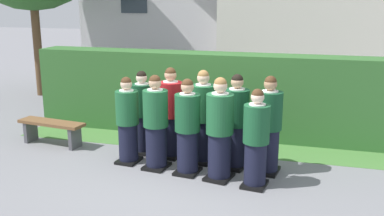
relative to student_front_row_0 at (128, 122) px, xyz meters
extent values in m
plane|color=slate|center=(1.15, -0.21, -0.73)|extent=(60.00, 60.00, 0.00)
cylinder|color=black|center=(0.00, 0.00, -0.38)|extent=(0.34, 0.34, 0.71)
cube|color=black|center=(0.00, 0.00, -0.71)|extent=(0.40, 0.48, 0.05)
cylinder|color=#1E5B33|center=(0.00, 0.00, 0.27)|extent=(0.40, 0.40, 0.59)
cylinder|color=white|center=(0.00, 0.00, 0.57)|extent=(0.25, 0.25, 0.03)
cube|color=#236038|center=(0.02, 0.19, 0.39)|extent=(0.04, 0.02, 0.26)
sphere|color=beige|center=(0.00, 0.00, 0.68)|extent=(0.20, 0.20, 0.20)
sphere|color=#472D19|center=(0.00, 0.00, 0.72)|extent=(0.18, 0.18, 0.18)
cube|color=white|center=(0.03, 0.26, 0.18)|extent=(0.15, 0.02, 0.20)
cylinder|color=black|center=(0.57, -0.13, -0.36)|extent=(0.36, 0.36, 0.75)
cube|color=black|center=(0.57, -0.13, -0.71)|extent=(0.43, 0.51, 0.05)
cylinder|color=#1E5B33|center=(0.57, -0.13, 0.32)|extent=(0.42, 0.42, 0.62)
cylinder|color=white|center=(0.57, -0.13, 0.64)|extent=(0.26, 0.26, 0.03)
cube|color=gold|center=(0.60, 0.07, 0.45)|extent=(0.04, 0.02, 0.27)
sphere|color=tan|center=(0.57, -0.13, 0.76)|extent=(0.21, 0.21, 0.21)
sphere|color=#472D19|center=(0.57, -0.13, 0.79)|extent=(0.19, 0.19, 0.19)
cylinder|color=black|center=(1.15, -0.21, -0.36)|extent=(0.35, 0.35, 0.74)
cube|color=black|center=(1.15, -0.21, -0.71)|extent=(0.42, 0.50, 0.05)
cylinder|color=#19512D|center=(1.15, -0.21, 0.31)|extent=(0.42, 0.42, 0.61)
cylinder|color=white|center=(1.15, -0.21, 0.62)|extent=(0.26, 0.26, 0.03)
cube|color=gold|center=(1.18, -0.01, 0.43)|extent=(0.04, 0.02, 0.27)
sphere|color=tan|center=(1.15, -0.21, 0.74)|extent=(0.21, 0.21, 0.21)
sphere|color=#472D19|center=(1.15, -0.21, 0.77)|extent=(0.19, 0.19, 0.19)
cylinder|color=black|center=(1.71, -0.30, -0.35)|extent=(0.37, 0.37, 0.77)
cube|color=black|center=(1.71, -0.30, -0.71)|extent=(0.48, 0.55, 0.05)
cylinder|color=#1E5B33|center=(1.71, -0.30, 0.35)|extent=(0.43, 0.43, 0.63)
cylinder|color=white|center=(1.71, -0.30, 0.68)|extent=(0.27, 0.27, 0.03)
cube|color=navy|center=(1.75, -0.10, 0.48)|extent=(0.04, 0.02, 0.28)
sphere|color=beige|center=(1.71, -0.30, 0.80)|extent=(0.22, 0.22, 0.22)
sphere|color=olive|center=(1.71, -0.30, 0.84)|extent=(0.20, 0.20, 0.20)
cube|color=white|center=(1.77, -0.03, 0.26)|extent=(0.15, 0.04, 0.20)
cylinder|color=black|center=(2.30, -0.43, -0.38)|extent=(0.34, 0.34, 0.71)
cube|color=black|center=(2.30, -0.43, -0.71)|extent=(0.41, 0.49, 0.05)
cylinder|color=#19512D|center=(2.30, -0.43, 0.27)|extent=(0.40, 0.40, 0.59)
cylinder|color=white|center=(2.30, -0.43, 0.57)|extent=(0.25, 0.25, 0.03)
cube|color=#236038|center=(2.33, -0.25, 0.39)|extent=(0.04, 0.02, 0.26)
sphere|color=beige|center=(2.30, -0.43, 0.69)|extent=(0.20, 0.20, 0.20)
sphere|color=#472D19|center=(2.30, -0.43, 0.72)|extent=(0.19, 0.19, 0.19)
cube|color=white|center=(2.34, -0.18, 0.19)|extent=(0.15, 0.03, 0.20)
cylinder|color=black|center=(0.06, 0.56, -0.37)|extent=(0.34, 0.34, 0.72)
cube|color=black|center=(0.06, 0.56, -0.71)|extent=(0.41, 0.49, 0.05)
cylinder|color=#144728|center=(0.06, 0.56, 0.28)|extent=(0.41, 0.41, 0.59)
cylinder|color=white|center=(0.06, 0.56, 0.58)|extent=(0.25, 0.25, 0.03)
cube|color=#236038|center=(0.08, 0.75, 0.40)|extent=(0.04, 0.02, 0.26)
sphere|color=beige|center=(0.06, 0.56, 0.70)|extent=(0.20, 0.20, 0.20)
sphere|color=black|center=(0.06, 0.56, 0.73)|extent=(0.19, 0.19, 0.19)
cylinder|color=black|center=(0.64, 0.48, -0.35)|extent=(0.37, 0.37, 0.76)
cube|color=black|center=(0.64, 0.48, -0.71)|extent=(0.46, 0.53, 0.05)
cylinder|color=#AD191E|center=(0.64, 0.48, 0.35)|extent=(0.43, 0.43, 0.63)
cylinder|color=white|center=(0.64, 0.48, 0.67)|extent=(0.27, 0.27, 0.03)
cube|color=gold|center=(0.68, 0.69, 0.47)|extent=(0.04, 0.02, 0.28)
sphere|color=tan|center=(0.64, 0.48, 0.79)|extent=(0.22, 0.22, 0.22)
sphere|color=#472D19|center=(0.64, 0.48, 0.83)|extent=(0.20, 0.20, 0.20)
cylinder|color=black|center=(1.27, 0.39, -0.35)|extent=(0.36, 0.36, 0.76)
cube|color=black|center=(1.27, 0.39, -0.71)|extent=(0.47, 0.54, 0.05)
cylinder|color=#1E5B33|center=(1.27, 0.39, 0.34)|extent=(0.43, 0.43, 0.63)
cylinder|color=white|center=(1.27, 0.39, 0.66)|extent=(0.27, 0.27, 0.03)
cube|color=gold|center=(1.31, 0.59, 0.47)|extent=(0.04, 0.02, 0.28)
sphere|color=beige|center=(1.27, 0.39, 0.79)|extent=(0.22, 0.22, 0.22)
sphere|color=olive|center=(1.27, 0.39, 0.82)|extent=(0.20, 0.20, 0.20)
cube|color=white|center=(1.32, 0.65, 0.25)|extent=(0.15, 0.04, 0.20)
cylinder|color=black|center=(1.87, 0.27, -0.36)|extent=(0.36, 0.36, 0.75)
cube|color=black|center=(1.87, 0.27, -0.71)|extent=(0.48, 0.54, 0.05)
cylinder|color=#144728|center=(1.87, 0.27, 0.33)|extent=(0.42, 0.42, 0.62)
cylinder|color=white|center=(1.87, 0.27, 0.64)|extent=(0.26, 0.26, 0.03)
cube|color=gold|center=(1.92, 0.46, 0.45)|extent=(0.04, 0.02, 0.27)
sphere|color=tan|center=(1.87, 0.27, 0.76)|extent=(0.21, 0.21, 0.21)
sphere|color=black|center=(1.87, 0.27, 0.80)|extent=(0.20, 0.20, 0.20)
cylinder|color=black|center=(2.43, 0.19, -0.35)|extent=(0.36, 0.36, 0.76)
cube|color=black|center=(2.43, 0.19, -0.71)|extent=(0.43, 0.51, 0.05)
cylinder|color=#144728|center=(2.43, 0.19, 0.34)|extent=(0.43, 0.43, 0.62)
cylinder|color=white|center=(2.43, 0.19, 0.65)|extent=(0.27, 0.27, 0.03)
cube|color=gold|center=(2.45, 0.39, 0.46)|extent=(0.04, 0.02, 0.27)
sphere|color=tan|center=(2.43, 0.19, 0.78)|extent=(0.21, 0.21, 0.21)
sphere|color=#472D19|center=(2.43, 0.19, 0.81)|extent=(0.20, 0.20, 0.20)
cube|color=white|center=(2.46, 0.46, 0.24)|extent=(0.15, 0.03, 0.20)
cube|color=#33662D|center=(1.15, 2.05, 0.14)|extent=(7.97, 0.70, 1.74)
cube|color=silver|center=(-1.06, 9.05, 1.60)|extent=(7.31, 4.34, 4.67)
cylinder|color=brown|center=(-4.77, 4.45, 0.57)|extent=(0.24, 0.24, 2.60)
cube|color=brown|center=(-1.85, 0.48, -0.28)|extent=(1.44, 0.54, 0.06)
cube|color=#4C4C51|center=(-2.39, 0.55, -0.52)|extent=(0.12, 0.33, 0.42)
cube|color=#4C4C51|center=(-1.30, 0.40, -0.52)|extent=(0.12, 0.33, 0.42)
cube|color=#477A38|center=(1.15, 1.25, -0.73)|extent=(7.97, 0.90, 0.01)
camera|label=1|loc=(3.09, -6.88, 2.14)|focal=41.50mm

